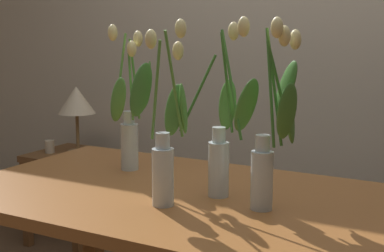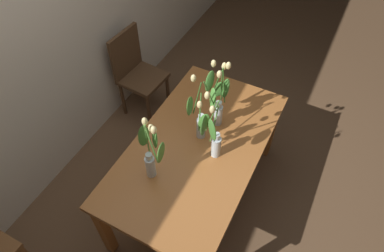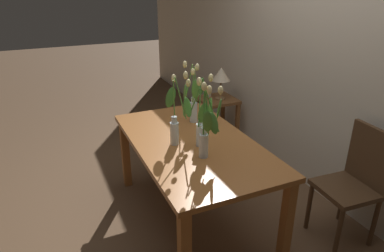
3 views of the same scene
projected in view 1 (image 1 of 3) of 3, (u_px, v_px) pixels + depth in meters
The scene contains 9 objects.
room_wall_rear at pixel (315, 15), 2.93m from camera, with size 9.00×0.10×2.70m, color beige.
dining_table at pixel (190, 220), 1.91m from camera, with size 1.60×0.90×0.74m.
tulip_vase_0 at pixel (219, 135), 1.83m from camera, with size 0.30×0.22×0.58m.
tulip_vase_1 at pixel (162, 145), 1.76m from camera, with size 0.15×0.16×0.57m.
tulip_vase_2 at pixel (272, 141), 1.70m from camera, with size 0.15×0.18×0.58m.
tulip_vase_3 at pixel (131, 118), 2.17m from camera, with size 0.15×0.20×0.56m.
side_table at pixel (72, 172), 3.40m from camera, with size 0.44×0.44×0.55m.
table_lamp at pixel (76, 102), 3.33m from camera, with size 0.22×0.22×0.40m.
pillar_candle at pixel (50, 147), 3.38m from camera, with size 0.06×0.06×0.07m, color beige.
Camera 1 is at (0.90, -1.60, 1.29)m, focal length 53.30 mm.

